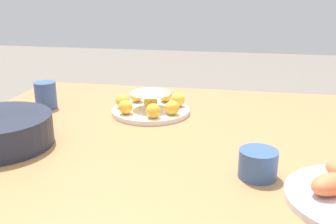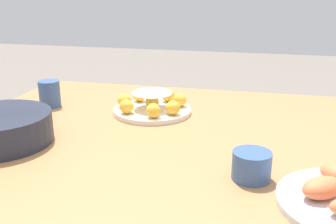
# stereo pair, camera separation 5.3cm
# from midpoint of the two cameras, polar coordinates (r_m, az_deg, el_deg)

# --- Properties ---
(dining_table) EXTENTS (1.43, 1.09, 0.74)m
(dining_table) POSITION_cam_midpoint_polar(r_m,az_deg,el_deg) (1.15, 1.61, -7.50)
(dining_table) COLOR #A87547
(dining_table) RESTS_ON ground_plane
(cake_plate) EXTENTS (0.26, 0.26, 0.08)m
(cake_plate) POSITION_cam_midpoint_polar(r_m,az_deg,el_deg) (1.32, -3.69, 0.95)
(cake_plate) COLOR silver
(cake_plate) RESTS_ON dining_table
(cup_near) EXTENTS (0.07, 0.07, 0.09)m
(cup_near) POSITION_cam_midpoint_polar(r_m,az_deg,el_deg) (1.44, -18.34, 2.32)
(cup_near) COLOR #38568E
(cup_near) RESTS_ON dining_table
(cup_far) EXTENTS (0.09, 0.09, 0.06)m
(cup_far) POSITION_cam_midpoint_polar(r_m,az_deg,el_deg) (0.90, 11.29, -7.39)
(cup_far) COLOR #38568E
(cup_far) RESTS_ON dining_table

